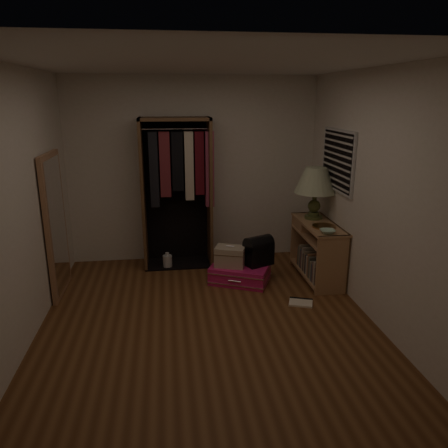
# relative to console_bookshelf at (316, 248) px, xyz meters

# --- Properties ---
(ground) EXTENTS (4.00, 4.00, 0.00)m
(ground) POSITION_rel_console_bookshelf_xyz_m (-1.54, -1.03, -0.40)
(ground) COLOR brown
(ground) RESTS_ON ground
(room_walls) EXTENTS (3.52, 4.02, 2.60)m
(room_walls) POSITION_rel_console_bookshelf_xyz_m (-1.46, -0.99, 1.10)
(room_walls) COLOR silver
(room_walls) RESTS_ON ground
(console_bookshelf) EXTENTS (0.42, 1.12, 0.75)m
(console_bookshelf) POSITION_rel_console_bookshelf_xyz_m (0.00, 0.00, 0.00)
(console_bookshelf) COLOR #AC7B53
(console_bookshelf) RESTS_ON ground
(open_wardrobe) EXTENTS (0.98, 0.50, 2.05)m
(open_wardrobe) POSITION_rel_console_bookshelf_xyz_m (-1.75, 0.73, 0.82)
(open_wardrobe) COLOR brown
(open_wardrobe) RESTS_ON ground
(floor_mirror) EXTENTS (0.06, 0.80, 1.70)m
(floor_mirror) POSITION_rel_console_bookshelf_xyz_m (-3.24, -0.03, 0.45)
(floor_mirror) COLOR #A77351
(floor_mirror) RESTS_ON ground
(pink_suitcase) EXTENTS (0.89, 0.79, 0.22)m
(pink_suitcase) POSITION_rel_console_bookshelf_xyz_m (-1.02, -0.03, -0.28)
(pink_suitcase) COLOR #D31963
(pink_suitcase) RESTS_ON ground
(train_case) EXTENTS (0.44, 0.37, 0.27)m
(train_case) POSITION_rel_console_bookshelf_xyz_m (-1.15, -0.03, -0.04)
(train_case) COLOR tan
(train_case) RESTS_ON pink_suitcase
(black_bag) EXTENTS (0.41, 0.35, 0.38)m
(black_bag) POSITION_rel_console_bookshelf_xyz_m (-0.78, -0.03, 0.02)
(black_bag) COLOR black
(black_bag) RESTS_ON pink_suitcase
(table_lamp) EXTENTS (0.56, 0.56, 0.68)m
(table_lamp) POSITION_rel_console_bookshelf_xyz_m (0.00, 0.19, 0.85)
(table_lamp) COLOR #454F26
(table_lamp) RESTS_ON console_bookshelf
(brass_tray) EXTENTS (0.36, 0.36, 0.02)m
(brass_tray) POSITION_rel_console_bookshelf_xyz_m (0.00, -0.21, 0.36)
(brass_tray) COLOR olive
(brass_tray) RESTS_ON console_bookshelf
(ceramic_bowl) EXTENTS (0.21, 0.21, 0.04)m
(ceramic_bowl) POSITION_rel_console_bookshelf_xyz_m (-0.05, -0.46, 0.38)
(ceramic_bowl) COLOR #B4D8BD
(ceramic_bowl) RESTS_ON console_bookshelf
(white_jug) EXTENTS (0.15, 0.15, 0.22)m
(white_jug) POSITION_rel_console_bookshelf_xyz_m (-1.95, 0.57, -0.30)
(white_jug) COLOR silver
(white_jug) RESTS_ON ground
(floor_book) EXTENTS (0.32, 0.29, 0.02)m
(floor_book) POSITION_rel_console_bookshelf_xyz_m (-0.42, -0.74, -0.39)
(floor_book) COLOR #F5E7CE
(floor_book) RESTS_ON ground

